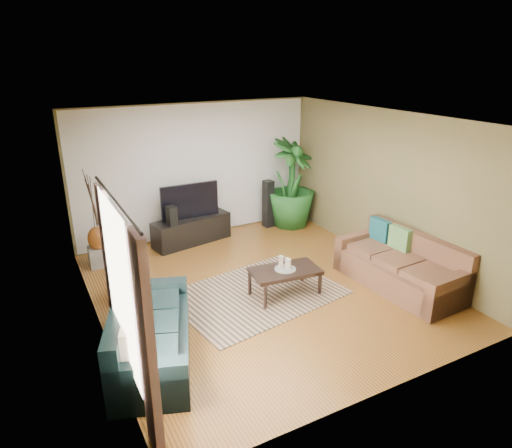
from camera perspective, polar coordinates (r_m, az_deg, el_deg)
floor at (r=7.46m, az=0.73°, el=-8.06°), size 5.50×5.50×0.00m
ceiling at (r=6.61m, az=0.84°, el=12.98°), size 5.50×5.50×0.00m
wall_back at (r=9.32m, az=-7.43°, el=6.58°), size 5.00×0.00×5.00m
wall_front at (r=4.88m, az=16.65°, el=-7.41°), size 5.00×0.00×5.00m
wall_left at (r=6.18m, az=-19.99°, el=-1.77°), size 0.00×5.50×5.50m
wall_right at (r=8.36m, az=16.03°, el=4.32°), size 0.00×5.50×5.50m
backwall_panel at (r=9.31m, az=-7.41°, el=6.57°), size 4.90×0.00×4.90m
window_pane at (r=4.72m, az=-16.71°, el=-7.73°), size 0.00×1.80×1.80m
curtain_near at (r=4.22m, az=-13.44°, el=-15.00°), size 0.08×0.35×2.20m
curtain_far at (r=5.50m, az=-17.60°, el=-6.57°), size 0.08×0.35×2.20m
curtain_rod at (r=4.39m, az=-17.26°, el=2.83°), size 0.03×1.90×0.03m
sofa_left at (r=5.84m, az=-12.83°, el=-12.58°), size 1.48×2.18×0.85m
sofa_right at (r=7.70m, az=17.52°, el=-4.59°), size 1.05×2.14×0.85m
area_rug at (r=7.29m, az=0.05°, el=-8.69°), size 2.80×2.18×0.01m
coffee_table at (r=7.20m, az=3.63°, el=-7.23°), size 1.12×0.69×0.43m
candle_tray at (r=7.10m, az=3.67°, el=-5.62°), size 0.33×0.33×0.01m
candle_tall at (r=7.05m, az=3.14°, el=-4.80°), size 0.07×0.07×0.21m
candle_mid at (r=7.05m, az=4.13°, el=-5.03°), size 0.07×0.07×0.16m
candle_short at (r=7.15m, az=3.91°, el=-4.78°), size 0.07×0.07×0.14m
tv_stand at (r=9.19m, az=-8.04°, el=-0.76°), size 1.65×0.77×0.53m
television at (r=9.01m, az=-8.28°, el=2.88°), size 1.16×0.06×0.69m
speaker_left at (r=8.80m, az=-10.38°, el=-0.60°), size 0.19×0.20×0.90m
speaker_right at (r=9.89m, az=1.53°, el=2.54°), size 0.20×0.22×1.03m
potted_plant at (r=9.89m, az=4.40°, el=5.08°), size 1.44×1.44×1.89m
plant_pot at (r=10.13m, az=4.28°, el=0.66°), size 0.35×0.35×0.27m
pedestal at (r=8.62m, az=-19.00°, el=-3.85°), size 0.36×0.36×0.35m
vase at (r=8.49m, az=-19.25°, el=-1.78°), size 0.32×0.32×0.45m
side_table at (r=7.33m, az=-15.31°, el=-7.33°), size 0.53×0.53×0.47m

